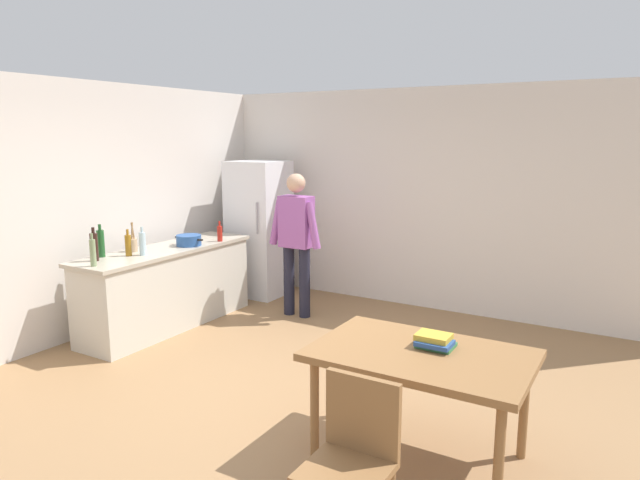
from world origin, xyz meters
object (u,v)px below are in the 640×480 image
at_px(refrigerator, 259,229).
at_px(bottle_wine_green, 101,243).
at_px(bottle_oil_amber, 128,245).
at_px(chair, 353,453).
at_px(utensil_jar, 132,244).
at_px(bottle_vinegar_tall, 93,252).
at_px(bottle_wine_dark, 94,247).
at_px(bottle_sauce_red, 220,233).
at_px(person, 296,235).
at_px(cooking_pot, 189,240).
at_px(dining_table, 421,363).
at_px(bottle_water_clear, 142,243).
at_px(book_stack, 435,341).

distance_m(refrigerator, bottle_wine_green, 2.30).
bearing_deg(bottle_oil_amber, chair, -24.72).
distance_m(refrigerator, chair, 4.95).
bearing_deg(utensil_jar, bottle_vinegar_tall, -71.34).
height_order(bottle_vinegar_tall, bottle_wine_dark, bottle_wine_dark).
height_order(chair, utensil_jar, utensil_jar).
distance_m(chair, bottle_sauce_red, 4.17).
relative_size(bottle_vinegar_tall, bottle_sauce_red, 1.33).
bearing_deg(bottle_wine_dark, utensil_jar, 94.92).
xyz_separation_m(refrigerator, bottle_wine_dark, (-0.23, -2.43, 0.15)).
bearing_deg(person, bottle_sauce_red, -152.05).
bearing_deg(bottle_wine_green, bottle_sauce_red, 69.59).
bearing_deg(refrigerator, bottle_vinegar_tall, -90.95).
xyz_separation_m(refrigerator, bottle_oil_amber, (-0.13, -2.09, 0.12)).
bearing_deg(cooking_pot, bottle_wine_dark, -102.67).
bearing_deg(dining_table, cooking_pot, 157.72).
bearing_deg(chair, bottle_oil_amber, 161.34).
relative_size(refrigerator, bottle_wine_dark, 5.29).
xyz_separation_m(utensil_jar, bottle_water_clear, (0.24, -0.08, 0.05)).
distance_m(bottle_sauce_red, bottle_wine_green, 1.38).
relative_size(bottle_water_clear, book_stack, 1.23).
distance_m(bottle_wine_dark, bottle_wine_green, 0.19).
height_order(bottle_vinegar_tall, bottle_wine_green, bottle_wine_green).
xyz_separation_m(person, bottle_oil_amber, (-1.08, -1.54, 0.04)).
relative_size(refrigerator, chair, 1.98).
bearing_deg(person, bottle_oil_amber, -125.10).
xyz_separation_m(chair, bottle_oil_amber, (-3.43, 1.58, 0.48)).
distance_m(cooking_pot, bottle_wine_green, 0.98).
bearing_deg(bottle_sauce_red, bottle_wine_green, -110.41).
relative_size(dining_table, cooking_pot, 3.50).
height_order(chair, cooking_pot, cooking_pot).
height_order(cooking_pot, bottle_wine_green, bottle_wine_green).
relative_size(person, book_stack, 6.99).
bearing_deg(bottle_oil_amber, book_stack, -8.15).
relative_size(utensil_jar, bottle_water_clear, 1.07).
bearing_deg(person, dining_table, -42.41).
height_order(refrigerator, book_stack, refrigerator).
xyz_separation_m(cooking_pot, bottle_wine_green, (-0.35, -0.91, 0.09)).
distance_m(person, bottle_vinegar_tall, 2.26).
distance_m(person, utensil_jar, 1.83).
bearing_deg(book_stack, dining_table, -113.81).
relative_size(cooking_pot, bottle_oil_amber, 1.43).
height_order(bottle_sauce_red, bottle_wine_green, bottle_wine_green).
bearing_deg(bottle_water_clear, bottle_oil_amber, -136.77).
height_order(person, utensil_jar, person).
height_order(utensil_jar, bottle_vinegar_tall, same).
bearing_deg(bottle_wine_green, utensil_jar, 80.43).
distance_m(cooking_pot, bottle_sauce_red, 0.40).
height_order(dining_table, bottle_wine_green, bottle_wine_green).
xyz_separation_m(cooking_pot, bottle_water_clear, (-0.04, -0.64, 0.07)).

